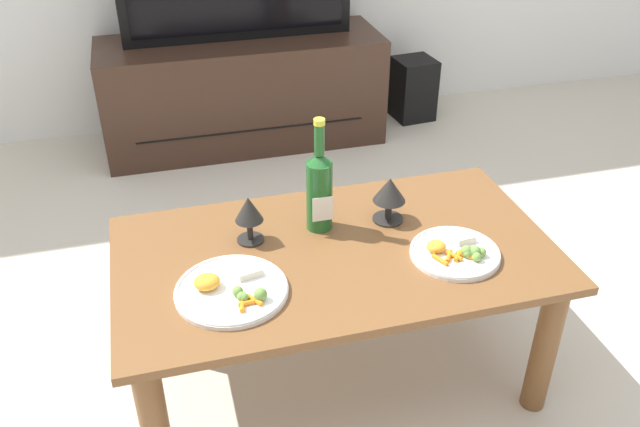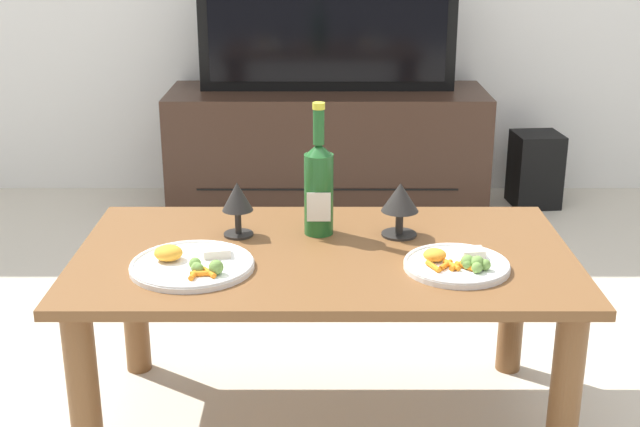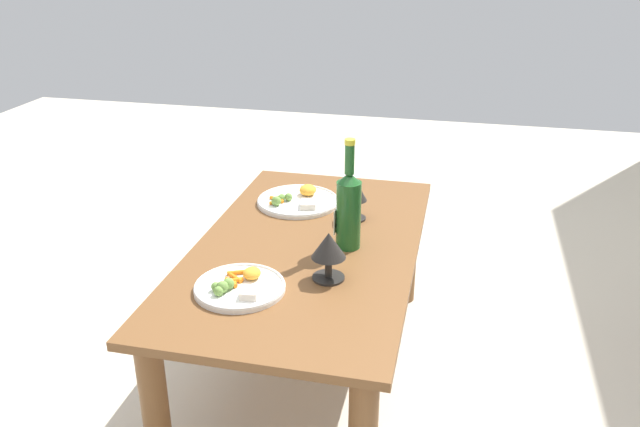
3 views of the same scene
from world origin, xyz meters
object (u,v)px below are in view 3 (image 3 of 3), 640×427
at_px(dinner_plate_left, 298,200).
at_px(wine_bottle, 349,207).
at_px(dinner_plate_right, 239,286).
at_px(goblet_left, 355,193).
at_px(dining_table, 307,269).
at_px(goblet_right, 329,248).

bearing_deg(dinner_plate_left, wine_bottle, 38.61).
bearing_deg(dinner_plate_right, goblet_left, 157.39).
relative_size(dining_table, dinner_plate_right, 4.92).
bearing_deg(goblet_left, dinner_plate_right, -22.61).
height_order(wine_bottle, dinner_plate_right, wine_bottle).
height_order(dining_table, dinner_plate_left, dinner_plate_left).
height_order(dining_table, wine_bottle, wine_bottle).
bearing_deg(dining_table, dinner_plate_left, -160.38).
height_order(goblet_right, dinner_plate_left, goblet_right).
distance_m(goblet_left, goblet_right, 0.41).
xyz_separation_m(dining_table, goblet_left, (-0.22, 0.11, 0.18)).
xyz_separation_m(goblet_left, dinner_plate_left, (-0.09, -0.22, -0.08)).
bearing_deg(dining_table, goblet_right, 29.54).
distance_m(dining_table, goblet_left, 0.30).
bearing_deg(dining_table, dinner_plate_right, -19.73).
bearing_deg(goblet_right, dining_table, -150.46).
bearing_deg(dining_table, wine_bottle, 96.12).
bearing_deg(goblet_right, dinner_plate_right, -62.27).
distance_m(wine_bottle, goblet_left, 0.21).
distance_m(dining_table, goblet_right, 0.28).
height_order(dining_table, goblet_right, goblet_right).
bearing_deg(wine_bottle, dinner_plate_right, -36.25).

